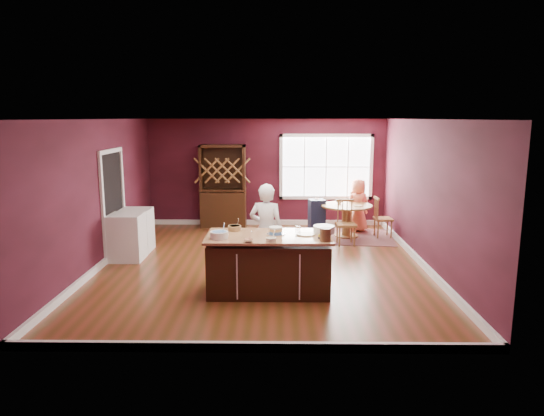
# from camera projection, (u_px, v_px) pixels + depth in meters

# --- Properties ---
(room_shell) EXTENTS (7.00, 7.00, 7.00)m
(room_shell) POSITION_uv_depth(u_px,v_px,m) (262.00, 194.00, 8.89)
(room_shell) COLOR brown
(room_shell) RESTS_ON ground
(window) EXTENTS (2.36, 0.10, 1.66)m
(window) POSITION_uv_depth(u_px,v_px,m) (326.00, 167.00, 12.26)
(window) COLOR white
(window) RESTS_ON room_shell
(doorway) EXTENTS (0.08, 1.26, 2.13)m
(doorway) POSITION_uv_depth(u_px,v_px,m) (114.00, 205.00, 9.58)
(doorway) COLOR white
(doorway) RESTS_ON room_shell
(kitchen_island) EXTENTS (1.95, 1.02, 0.92)m
(kitchen_island) POSITION_uv_depth(u_px,v_px,m) (269.00, 265.00, 7.65)
(kitchen_island) COLOR black
(kitchen_island) RESTS_ON ground
(dining_table) EXTENTS (1.17, 1.17, 0.75)m
(dining_table) POSITION_uv_depth(u_px,v_px,m) (347.00, 214.00, 11.19)
(dining_table) COLOR brown
(dining_table) RESTS_ON ground
(baker) EXTENTS (0.67, 0.51, 1.63)m
(baker) POSITION_uv_depth(u_px,v_px,m) (266.00, 231.00, 8.32)
(baker) COLOR white
(baker) RESTS_ON ground
(layer_cake) EXTENTS (0.29, 0.29, 0.12)m
(layer_cake) POSITION_uv_depth(u_px,v_px,m) (276.00, 231.00, 7.60)
(layer_cake) COLOR silver
(layer_cake) RESTS_ON kitchen_island
(bowl_blue) EXTENTS (0.28, 0.28, 0.11)m
(bowl_blue) POSITION_uv_depth(u_px,v_px,m) (219.00, 235.00, 7.36)
(bowl_blue) COLOR white
(bowl_blue) RESTS_ON kitchen_island
(bowl_yellow) EXTENTS (0.22, 0.22, 0.08)m
(bowl_yellow) POSITION_uv_depth(u_px,v_px,m) (235.00, 228.00, 7.86)
(bowl_yellow) COLOR #9D6E39
(bowl_yellow) RESTS_ON kitchen_island
(bowl_pink) EXTENTS (0.14, 0.14, 0.05)m
(bowl_pink) POSITION_uv_depth(u_px,v_px,m) (248.00, 241.00, 7.13)
(bowl_pink) COLOR silver
(bowl_pink) RESTS_ON kitchen_island
(bowl_olive) EXTENTS (0.16, 0.16, 0.06)m
(bowl_olive) POSITION_uv_depth(u_px,v_px,m) (271.00, 240.00, 7.16)
(bowl_olive) COLOR beige
(bowl_olive) RESTS_ON kitchen_island
(drinking_glass) EXTENTS (0.08, 0.08, 0.16)m
(drinking_glass) POSITION_uv_depth(u_px,v_px,m) (298.00, 231.00, 7.48)
(drinking_glass) COLOR silver
(drinking_glass) RESTS_ON kitchen_island
(dinner_plate) EXTENTS (0.30, 0.30, 0.02)m
(dinner_plate) POSITION_uv_depth(u_px,v_px,m) (306.00, 234.00, 7.59)
(dinner_plate) COLOR #FFF5C6
(dinner_plate) RESTS_ON kitchen_island
(white_tub) EXTENTS (0.34, 0.34, 0.12)m
(white_tub) POSITION_uv_depth(u_px,v_px,m) (324.00, 229.00, 7.70)
(white_tub) COLOR silver
(white_tub) RESTS_ON kitchen_island
(stoneware_crock) EXTENTS (0.17, 0.17, 0.20)m
(stoneware_crock) POSITION_uv_depth(u_px,v_px,m) (325.00, 235.00, 7.18)
(stoneware_crock) COLOR brown
(stoneware_crock) RESTS_ON kitchen_island
(toy_figurine) EXTENTS (0.05, 0.05, 0.08)m
(toy_figurine) POSITION_uv_depth(u_px,v_px,m) (320.00, 236.00, 7.32)
(toy_figurine) COLOR yellow
(toy_figurine) RESTS_ON kitchen_island
(rug) EXTENTS (2.31, 1.87, 0.01)m
(rug) POSITION_uv_depth(u_px,v_px,m) (346.00, 236.00, 11.28)
(rug) COLOR brown
(rug) RESTS_ON ground
(chair_east) EXTENTS (0.41, 0.43, 0.96)m
(chair_east) POSITION_uv_depth(u_px,v_px,m) (383.00, 217.00, 11.14)
(chair_east) COLOR brown
(chair_east) RESTS_ON ground
(chair_south) EXTENTS (0.44, 0.42, 0.99)m
(chair_south) POSITION_uv_depth(u_px,v_px,m) (346.00, 223.00, 10.46)
(chair_south) COLOR brown
(chair_south) RESTS_ON ground
(chair_north) EXTENTS (0.53, 0.52, 0.98)m
(chair_north) POSITION_uv_depth(u_px,v_px,m) (353.00, 209.00, 11.98)
(chair_north) COLOR #9A6322
(chair_north) RESTS_ON ground
(seated_woman) EXTENTS (0.74, 0.61, 1.29)m
(seated_woman) POSITION_uv_depth(u_px,v_px,m) (358.00, 205.00, 11.67)
(seated_woman) COLOR #F27A54
(seated_woman) RESTS_ON ground
(high_chair) EXTENTS (0.41, 0.41, 0.87)m
(high_chair) POSITION_uv_depth(u_px,v_px,m) (317.00, 216.00, 11.43)
(high_chair) COLOR #181F30
(high_chair) RESTS_ON ground
(toddler) EXTENTS (0.18, 0.14, 0.26)m
(toddler) POSITION_uv_depth(u_px,v_px,m) (313.00, 200.00, 11.49)
(toddler) COLOR #8CA5BF
(toddler) RESTS_ON high_chair
(table_plate) EXTENTS (0.21, 0.21, 0.02)m
(table_plate) POSITION_uv_depth(u_px,v_px,m) (358.00, 206.00, 11.00)
(table_plate) COLOR beige
(table_plate) RESTS_ON dining_table
(table_cup) EXTENTS (0.13, 0.13, 0.09)m
(table_cup) POSITION_uv_depth(u_px,v_px,m) (339.00, 202.00, 11.27)
(table_cup) COLOR #EAEACC
(table_cup) RESTS_ON dining_table
(hutch) EXTENTS (1.13, 0.47, 2.07)m
(hutch) POSITION_uv_depth(u_px,v_px,m) (223.00, 186.00, 12.13)
(hutch) COLOR black
(hutch) RESTS_ON ground
(washer) EXTENTS (0.62, 0.60, 0.91)m
(washer) POSITION_uv_depth(u_px,v_px,m) (127.00, 237.00, 9.37)
(washer) COLOR white
(washer) RESTS_ON ground
(dryer) EXTENTS (0.61, 0.59, 0.88)m
(dryer) POSITION_uv_depth(u_px,v_px,m) (136.00, 230.00, 10.00)
(dryer) COLOR white
(dryer) RESTS_ON ground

